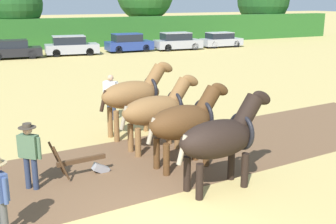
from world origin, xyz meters
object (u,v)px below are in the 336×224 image
object	(u,v)px
draft_horse_lead_left	(221,137)
parked_car_right	(129,43)
farmer_beside_team	(111,93)
farmer_at_plow	(29,151)
plow	(86,164)
parked_car_center	(13,50)
draft_horse_trail_left	(157,110)
parked_car_end_right	(221,40)
draft_horse_trail_right	(134,94)
draft_horse_lead_right	(185,121)
parked_car_far_right	(177,42)
parked_car_center_right	(71,46)
tree_center_right	(16,4)

from	to	relation	value
draft_horse_lead_left	parked_car_right	bearing A→B (deg)	69.48
parked_car_right	farmer_beside_team	bearing A→B (deg)	-111.40
draft_horse_lead_left	farmer_at_plow	xyz separation A→B (m)	(-4.21, 1.92, -0.33)
plow	parked_car_right	distance (m)	26.98
draft_horse_lead_left	parked_car_center	xyz separation A→B (m)	(-2.12, 26.75, -0.61)
draft_horse_trail_left	parked_car_end_right	distance (m)	29.05
parked_car_center	draft_horse_lead_left	bearing A→B (deg)	-82.35
draft_horse_trail_right	parked_car_right	xyz separation A→B (m)	(7.96, 22.32, -0.68)
draft_horse_lead_right	draft_horse_trail_right	size ratio (longest dim) A/B	0.96
parked_car_end_right	parked_car_far_right	bearing A→B (deg)	-176.73
parked_car_center	farmer_at_plow	bearing A→B (deg)	-91.70
draft_horse_lead_left	parked_car_right	world-z (taller)	draft_horse_lead_left
draft_horse_trail_left	parked_car_center	size ratio (longest dim) A/B	0.67
parked_car_far_right	parked_car_center_right	bearing A→B (deg)	-178.46
draft_horse_lead_right	farmer_beside_team	bearing A→B (deg)	89.18
farmer_beside_team	plow	bearing A→B (deg)	-156.92
draft_horse_lead_left	parked_car_far_right	world-z (taller)	draft_horse_lead_left
draft_horse_trail_left	farmer_beside_team	world-z (taller)	draft_horse_trail_left
draft_horse_trail_left	draft_horse_trail_right	world-z (taller)	draft_horse_trail_right
draft_horse_trail_left	parked_car_right	distance (m)	25.16
draft_horse_lead_right	draft_horse_trail_left	size ratio (longest dim) A/B	0.96
draft_horse_trail_right	parked_car_center_right	xyz separation A→B (m)	(2.84, 22.12, -0.68)
farmer_at_plow	parked_car_center_right	size ratio (longest dim) A/B	0.38
parked_car_center	draft_horse_trail_left	bearing A→B (deg)	-82.42
draft_horse_trail_right	farmer_beside_team	world-z (taller)	draft_horse_trail_right
parked_car_center_right	parked_car_end_right	xyz separation A→B (m)	(14.39, -0.22, -0.07)
plow	tree_center_right	bearing A→B (deg)	81.54
farmer_beside_team	parked_car_center	xyz separation A→B (m)	(-1.58, 19.79, -0.34)
parked_car_center_right	parked_car_end_right	bearing A→B (deg)	5.35
parked_car_end_right	parked_car_center	bearing A→B (deg)	-179.50
tree_center_right	draft_horse_lead_left	size ratio (longest dim) A/B	2.31
draft_horse_lead_right	farmer_at_plow	bearing A→B (deg)	170.33
plow	parked_car_center	world-z (taller)	parked_car_center
draft_horse_trail_left	parked_car_far_right	xyz separation A→B (m)	(12.31, 23.28, -0.52)
plow	farmer_beside_team	world-z (taller)	farmer_beside_team
tree_center_right	draft_horse_lead_right	distance (m)	32.62
farmer_at_plow	parked_car_center	bearing A→B (deg)	38.12
parked_car_end_right	parked_car_right	bearing A→B (deg)	178.18
draft_horse_lead_left	farmer_beside_team	xyz separation A→B (m)	(-0.53, 6.96, -0.27)
draft_horse_lead_right	farmer_at_plow	world-z (taller)	draft_horse_lead_right
farmer_at_plow	parked_car_center_right	world-z (taller)	farmer_at_plow
plow	parked_car_right	size ratio (longest dim) A/B	0.39
draft_horse_trail_right	parked_car_far_right	xyz separation A→B (m)	(12.45, 21.69, -0.69)
plow	parked_car_center	bearing A→B (deg)	83.48
draft_horse_trail_left	plow	xyz separation A→B (m)	(-2.51, -1.02, -0.96)
draft_horse_lead_right	parked_car_right	distance (m)	26.63
parked_car_far_right	tree_center_right	bearing A→B (deg)	153.40
parked_car_right	parked_car_far_right	bearing A→B (deg)	-7.49
draft_horse_lead_left	farmer_beside_team	bearing A→B (deg)	89.44
draft_horse_trail_right	parked_car_right	world-z (taller)	draft_horse_trail_right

